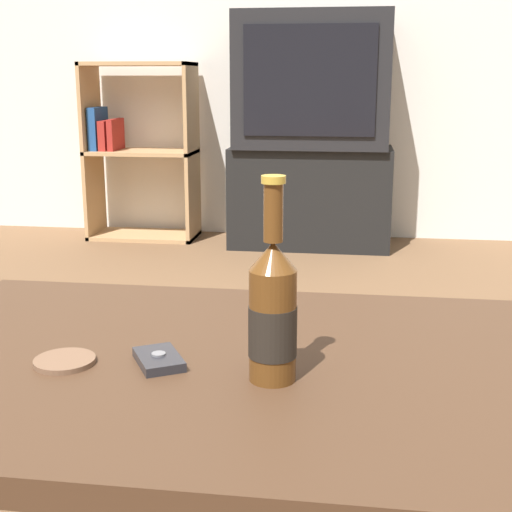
# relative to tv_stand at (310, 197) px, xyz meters

# --- Properties ---
(coffee_table) EXTENTS (1.06, 0.71, 0.46)m
(coffee_table) POSITION_rel_tv_stand_xyz_m (0.05, -2.75, 0.13)
(coffee_table) COLOR #422B1C
(coffee_table) RESTS_ON ground_plane
(tv_stand) EXTENTS (0.83, 0.40, 0.52)m
(tv_stand) POSITION_rel_tv_stand_xyz_m (0.00, 0.00, 0.00)
(tv_stand) COLOR black
(tv_stand) RESTS_ON ground_plane
(television) EXTENTS (0.77, 0.46, 0.67)m
(television) POSITION_rel_tv_stand_xyz_m (-0.00, -0.00, 0.60)
(television) COLOR black
(television) RESTS_ON tv_stand
(bookshelf) EXTENTS (0.59, 0.30, 0.95)m
(bookshelf) POSITION_rel_tv_stand_xyz_m (-0.97, 0.06, 0.23)
(bookshelf) COLOR tan
(bookshelf) RESTS_ON ground_plane
(beer_bottle) EXTENTS (0.07, 0.07, 0.28)m
(beer_bottle) POSITION_rel_tv_stand_xyz_m (0.13, -2.82, 0.30)
(beer_bottle) COLOR #563314
(beer_bottle) RESTS_ON coffee_table
(cell_phone) EXTENTS (0.10, 0.11, 0.02)m
(cell_phone) POSITION_rel_tv_stand_xyz_m (-0.04, -2.79, 0.21)
(cell_phone) COLOR #232328
(cell_phone) RESTS_ON coffee_table
(coaster) EXTENTS (0.09, 0.09, 0.01)m
(coaster) POSITION_rel_tv_stand_xyz_m (-0.18, -2.81, 0.21)
(coaster) COLOR brown
(coaster) RESTS_ON coffee_table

